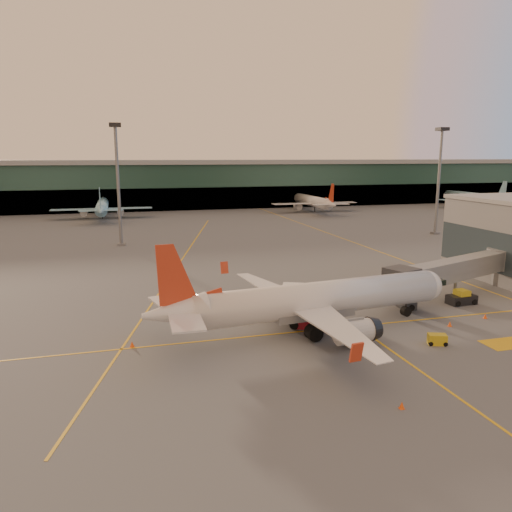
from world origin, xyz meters
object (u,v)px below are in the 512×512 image
object	(u,v)px
main_airplane	(311,301)
gpu_cart	(437,340)
pushback_tug	(462,298)
catering_truck	(310,304)

from	to	relation	value
main_airplane	gpu_cart	bearing A→B (deg)	-38.62
gpu_cart	pushback_tug	xyz separation A→B (m)	(11.75, 11.53, 0.23)
pushback_tug	gpu_cart	bearing A→B (deg)	-138.51
catering_truck	gpu_cart	xyz separation A→B (m)	(10.50, -8.66, -2.15)
catering_truck	pushback_tug	bearing A→B (deg)	31.86
catering_truck	pushback_tug	distance (m)	22.52
main_airplane	pushback_tug	bearing A→B (deg)	4.80
catering_truck	pushback_tug	size ratio (longest dim) A/B	1.77
main_airplane	catering_truck	xyz separation A→B (m)	(0.59, 1.69, -0.81)
main_airplane	catering_truck	world-z (taller)	main_airplane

